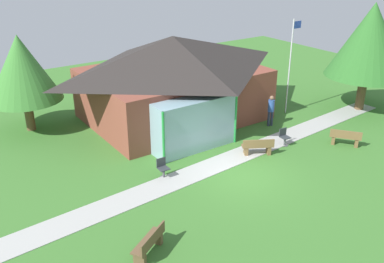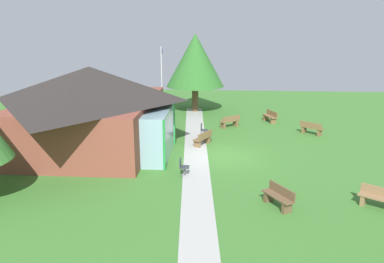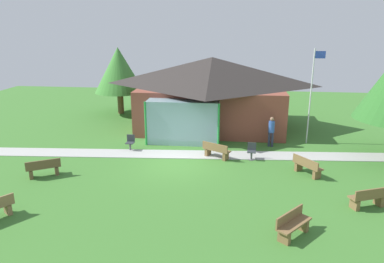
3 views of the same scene
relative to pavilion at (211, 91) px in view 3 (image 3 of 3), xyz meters
The scene contains 13 objects.
ground_plane 7.84m from the pavilion, 99.41° to the right, with size 44.00×44.00×0.00m, color #3D752D.
pavilion is the anchor object (origin of this frame).
footpath 6.51m from the pavilion, 101.63° to the right, with size 24.39×1.30×0.03m, color #ADADA8.
flagpole 6.70m from the pavilion, 27.17° to the right, with size 0.64×0.08×5.48m.
bench_front_right 13.83m from the pavilion, 74.83° to the right, with size 1.31×1.43×0.84m.
bench_lawn_far_right 12.99m from the pavilion, 58.38° to the right, with size 1.55×0.97×0.84m.
bench_mid_left 12.01m from the pavilion, 126.35° to the right, with size 1.51×1.15×0.84m.
bench_rear_near_path 6.59m from the pavilion, 83.42° to the right, with size 1.52×1.12×0.84m.
bench_mid_right 9.60m from the pavilion, 57.70° to the right, with size 1.25×1.47×0.84m.
patio_chair_lawn_spare 6.98m from the pavilion, 67.61° to the right, with size 0.47×0.47×0.86m.
patio_chair_west 7.14m from the pavilion, 126.63° to the right, with size 0.45×0.45×0.86m.
visitor_near_flagpole 5.62m from the pavilion, 46.88° to the right, with size 0.34×0.34×1.74m.
tree_behind_pavilion_left 7.93m from the pavilion, 157.65° to the left, with size 3.80×3.80×5.12m.
Camera 3 is at (2.71, -16.59, 6.67)m, focal length 33.66 mm.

